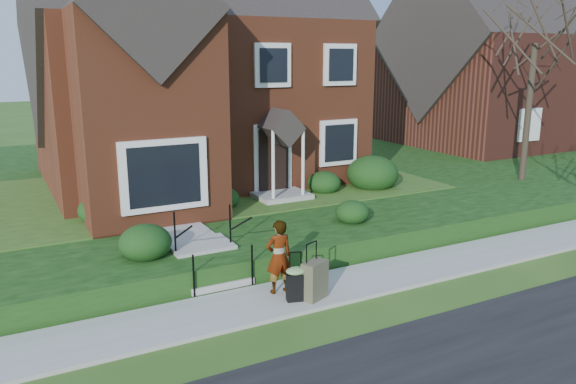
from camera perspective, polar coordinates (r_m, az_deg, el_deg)
ground at (r=12.43m, az=5.93°, el=-9.47°), size 120.00×120.00×0.00m
sidewalk at (r=12.41m, az=5.94°, el=-9.30°), size 60.00×1.60×0.08m
terrace at (r=23.33m, az=-0.75°, el=2.34°), size 44.00×20.00×0.60m
walkway at (r=15.57m, az=-12.19°, el=-2.46°), size 1.20×6.00×0.06m
main_house at (r=20.06m, az=-10.14°, el=14.56°), size 10.40×10.20×9.40m
neighbour_house at (r=30.37m, az=20.31°, el=13.53°), size 9.40×8.00×9.20m
front_steps at (r=12.74m, az=-8.20°, el=-6.65°), size 1.40×2.02×1.50m
foundation_shrubs at (r=16.60m, az=0.51°, el=0.46°), size 10.16×4.51×1.20m
woman at (r=11.58m, az=-0.95°, el=-6.58°), size 0.58×0.39×1.56m
suitcase_black at (r=11.35m, az=0.81°, el=-9.13°), size 0.50×0.45×1.01m
suitcase_olive at (r=11.44m, az=2.74°, el=-8.92°), size 0.62×0.49×1.18m
tree_gap at (r=21.21m, az=23.93°, el=14.85°), size 5.14×5.14×7.34m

